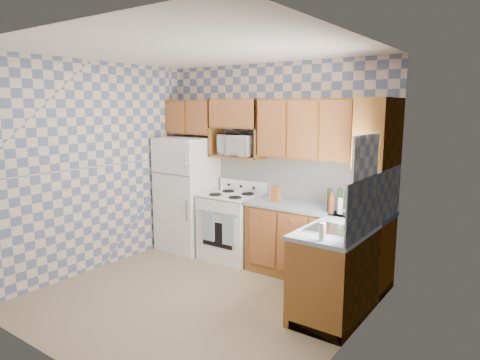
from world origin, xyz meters
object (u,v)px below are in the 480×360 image
(stove_body, at_px, (232,227))
(refrigerator, at_px, (187,194))
(microwave, at_px, (239,145))
(electric_kettle, at_px, (343,205))

(stove_body, bearing_deg, refrigerator, -178.22)
(refrigerator, distance_m, microwave, 1.13)
(stove_body, bearing_deg, electric_kettle, -3.35)
(refrigerator, height_order, stove_body, refrigerator)
(microwave, distance_m, electric_kettle, 1.77)
(microwave, relative_size, electric_kettle, 2.81)
(refrigerator, xyz_separation_m, stove_body, (0.80, 0.03, -0.39))
(stove_body, xyz_separation_m, microwave, (0.02, 0.16, 1.15))
(electric_kettle, bearing_deg, refrigerator, 178.32)
(microwave, bearing_deg, stove_body, -94.91)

